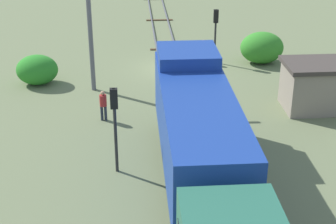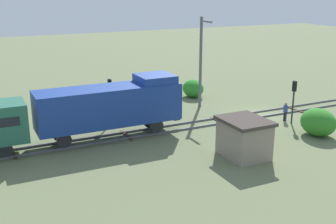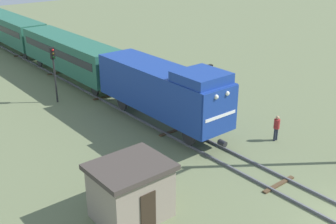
# 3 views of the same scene
# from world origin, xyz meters

# --- Properties ---
(ground_plane) EXTENTS (154.79, 154.79, 0.00)m
(ground_plane) POSITION_xyz_m (0.00, 0.00, 0.00)
(ground_plane) COLOR #66704C
(railway_track) EXTENTS (2.40, 103.20, 0.16)m
(railway_track) POSITION_xyz_m (0.00, -0.00, 0.07)
(railway_track) COLOR #595960
(railway_track) RESTS_ON ground
(locomotive) EXTENTS (2.90, 11.60, 4.60)m
(locomotive) POSITION_xyz_m (0.00, 14.06, 2.77)
(locomotive) COLOR navy
(locomotive) RESTS_ON railway_track
(traffic_signal_near) EXTENTS (0.32, 0.34, 3.77)m
(traffic_signal_near) POSITION_xyz_m (-3.20, -1.15, 2.64)
(traffic_signal_near) COLOR #262628
(traffic_signal_near) RESTS_ON ground
(traffic_signal_mid) EXTENTS (0.32, 0.34, 3.99)m
(traffic_signal_mid) POSITION_xyz_m (3.40, 13.07, 2.78)
(traffic_signal_mid) COLOR #262628
(traffic_signal_mid) RESTS_ON ground
(worker_near_track) EXTENTS (0.38, 0.38, 1.70)m
(worker_near_track) POSITION_xyz_m (-2.40, -1.09, 1.00)
(worker_near_track) COLOR #262B38
(worker_near_track) RESTS_ON ground
(worker_by_signal) EXTENTS (0.38, 0.38, 1.70)m
(worker_by_signal) POSITION_xyz_m (4.20, 7.74, 1.00)
(worker_by_signal) COLOR #262B38
(worker_by_signal) RESTS_ON ground
(catenary_mast) EXTENTS (1.94, 0.28, 8.76)m
(catenary_mast) POSITION_xyz_m (4.94, 3.32, 4.63)
(catenary_mast) COLOR #595960
(catenary_mast) RESTS_ON ground
(relay_hut) EXTENTS (3.50, 2.90, 2.74)m
(relay_hut) POSITION_xyz_m (-7.50, 7.04, 1.39)
(relay_hut) COLOR gray
(relay_hut) RESTS_ON ground
(bush_near) EXTENTS (2.60, 2.13, 1.89)m
(bush_near) POSITION_xyz_m (8.57, 2.10, 0.95)
(bush_near) COLOR #2A8226
(bush_near) RESTS_ON ground
(bush_mid) EXTENTS (3.03, 2.48, 2.20)m
(bush_mid) POSITION_xyz_m (-6.48, -0.86, 1.10)
(bush_mid) COLOR #318226
(bush_mid) RESTS_ON ground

